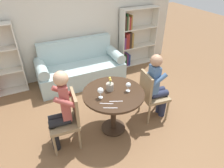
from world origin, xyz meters
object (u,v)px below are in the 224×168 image
at_px(couch, 80,69).
at_px(person_left, 60,110).
at_px(flower_vase, 110,86).
at_px(chair_left, 68,118).
at_px(bookshelf_right, 133,38).
at_px(person_right, 157,86).
at_px(chair_right, 151,94).
at_px(wine_glass_left, 100,91).
at_px(wine_glass_right, 128,85).

xyz_separation_m(couch, person_left, (-0.80, -1.67, 0.36)).
bearing_deg(flower_vase, chair_left, -174.69).
bearing_deg(bookshelf_right, person_right, -109.49).
relative_size(couch, chair_right, 2.09).
distance_m(couch, wine_glass_left, 1.84).
bearing_deg(chair_left, bookshelf_right, 137.09).
xyz_separation_m(person_left, person_right, (1.61, -0.05, -0.03)).
xyz_separation_m(chair_left, person_left, (-0.09, 0.01, 0.17)).
distance_m(chair_right, person_left, 1.53).
height_order(person_left, wine_glass_left, person_left).
relative_size(chair_right, wine_glass_right, 6.15).
bearing_deg(wine_glass_left, bookshelf_right, 49.27).
xyz_separation_m(couch, chair_left, (-0.71, -1.68, 0.18)).
height_order(bookshelf_right, chair_right, bookshelf_right).
bearing_deg(person_left, couch, 160.08).
bearing_deg(wine_glass_left, person_right, 1.22).
distance_m(bookshelf_right, person_right, 2.11).
height_order(couch, person_left, person_left).
relative_size(couch, flower_vase, 8.15).
bearing_deg(wine_glass_left, person_left, 173.26).
distance_m(chair_left, person_left, 0.19).
xyz_separation_m(wine_glass_right, flower_vase, (-0.24, 0.14, -0.03)).
xyz_separation_m(chair_left, wine_glass_left, (0.49, -0.05, 0.37)).
bearing_deg(couch, wine_glass_left, -97.25).
distance_m(couch, bookshelf_right, 1.58).
relative_size(wine_glass_left, wine_glass_right, 1.14).
bearing_deg(flower_vase, couch, 89.32).
bearing_deg(wine_glass_right, person_left, 174.73).
relative_size(person_left, wine_glass_left, 7.60).
height_order(couch, chair_right, couch).
height_order(person_left, flower_vase, person_left).
bearing_deg(wine_glass_left, chair_right, 2.41).
bearing_deg(person_right, couch, 31.78).
relative_size(wine_glass_right, flower_vase, 0.63).
height_order(person_right, wine_glass_right, person_right).
relative_size(chair_left, flower_vase, 3.90).
xyz_separation_m(person_left, flower_vase, (0.78, 0.05, 0.15)).
bearing_deg(wine_glass_right, flower_vase, 148.63).
distance_m(wine_glass_left, wine_glass_right, 0.44).
xyz_separation_m(chair_right, person_right, (0.09, -0.02, 0.14)).
relative_size(bookshelf_right, chair_right, 1.60).
xyz_separation_m(person_left, wine_glass_left, (0.58, -0.07, 0.19)).
distance_m(couch, person_left, 1.89).
height_order(couch, bookshelf_right, bookshelf_right).
bearing_deg(flower_vase, person_right, -6.67).
height_order(wine_glass_left, wine_glass_right, wine_glass_left).
relative_size(wine_glass_left, flower_vase, 0.72).
bearing_deg(couch, chair_right, -67.18).
bearing_deg(chair_right, person_left, 95.53).
xyz_separation_m(person_right, wine_glass_left, (-1.03, -0.02, 0.22)).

